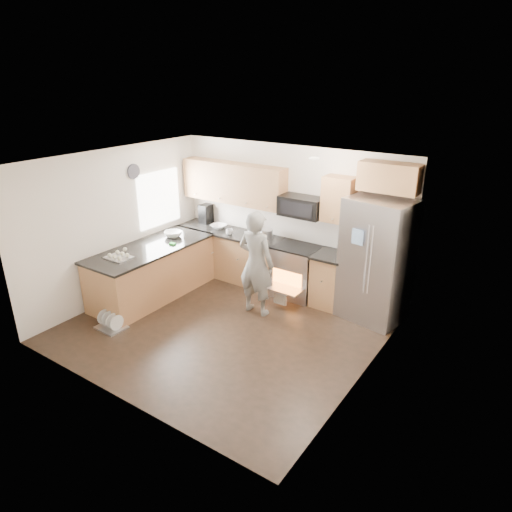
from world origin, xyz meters
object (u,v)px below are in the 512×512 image
Objects in this scene: stove_range at (297,260)px; refrigerator at (376,261)px; dish_rack at (111,324)px; person at (256,263)px.

stove_range is 1.46m from refrigerator.
stove_range is at bearing 55.66° from dish_rack.
stove_range is 1.02× the size of person.
stove_range is at bearing -104.15° from person.
person is (-1.65, -0.92, -0.12)m from refrigerator.
person reaches higher than dish_rack.
stove_range is at bearing -170.37° from refrigerator.
dish_rack is at bearing 47.24° from person.
refrigerator reaches higher than stove_range.
person is 2.47m from dish_rack.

